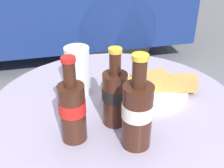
{
  "coord_description": "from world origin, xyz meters",
  "views": [
    {
      "loc": [
        -0.16,
        -0.65,
        1.21
      ],
      "look_at": [
        0.0,
        0.04,
        0.8
      ],
      "focal_mm": 45.0,
      "sensor_mm": 36.0,
      "label": 1
    }
  ],
  "objects_px": {
    "cola_bottle_right": "(137,112)",
    "lunch_plate_near": "(149,88)",
    "cola_bottle_center": "(72,109)",
    "bistro_table": "(115,150)",
    "drinking_glass": "(78,73)",
    "cola_bottle_left": "(115,95)"
  },
  "relations": [
    {
      "from": "cola_bottle_right",
      "to": "lunch_plate_near",
      "type": "distance_m",
      "value": 0.23
    },
    {
      "from": "cola_bottle_right",
      "to": "cola_bottle_center",
      "type": "height_order",
      "value": "cola_bottle_right"
    },
    {
      "from": "bistro_table",
      "to": "lunch_plate_near",
      "type": "bearing_deg",
      "value": 15.51
    },
    {
      "from": "bistro_table",
      "to": "cola_bottle_center",
      "type": "xyz_separation_m",
      "value": [
        -0.13,
        -0.11,
        0.26
      ]
    },
    {
      "from": "cola_bottle_right",
      "to": "drinking_glass",
      "type": "height_order",
      "value": "cola_bottle_right"
    },
    {
      "from": "bistro_table",
      "to": "lunch_plate_near",
      "type": "distance_m",
      "value": 0.23
    },
    {
      "from": "bistro_table",
      "to": "lunch_plate_near",
      "type": "height_order",
      "value": "lunch_plate_near"
    },
    {
      "from": "bistro_table",
      "to": "cola_bottle_center",
      "type": "distance_m",
      "value": 0.31
    },
    {
      "from": "cola_bottle_right",
      "to": "cola_bottle_center",
      "type": "xyz_separation_m",
      "value": [
        -0.14,
        0.05,
        -0.01
      ]
    },
    {
      "from": "cola_bottle_right",
      "to": "drinking_glass",
      "type": "relative_size",
      "value": 1.57
    },
    {
      "from": "bistro_table",
      "to": "cola_bottle_right",
      "type": "xyz_separation_m",
      "value": [
        0.01,
        -0.17,
        0.27
      ]
    },
    {
      "from": "bistro_table",
      "to": "cola_bottle_left",
      "type": "height_order",
      "value": "cola_bottle_left"
    },
    {
      "from": "cola_bottle_left",
      "to": "lunch_plate_near",
      "type": "relative_size",
      "value": 0.71
    },
    {
      "from": "cola_bottle_center",
      "to": "bistro_table",
      "type": "bearing_deg",
      "value": 41.1
    },
    {
      "from": "cola_bottle_left",
      "to": "lunch_plate_near",
      "type": "bearing_deg",
      "value": 38.83
    },
    {
      "from": "bistro_table",
      "to": "cola_bottle_left",
      "type": "relative_size",
      "value": 3.59
    },
    {
      "from": "cola_bottle_right",
      "to": "bistro_table",
      "type": "bearing_deg",
      "value": 93.21
    },
    {
      "from": "cola_bottle_center",
      "to": "drinking_glass",
      "type": "xyz_separation_m",
      "value": [
        0.04,
        0.21,
        -0.02
      ]
    },
    {
      "from": "cola_bottle_right",
      "to": "drinking_glass",
      "type": "bearing_deg",
      "value": 110.65
    },
    {
      "from": "bistro_table",
      "to": "drinking_glass",
      "type": "distance_m",
      "value": 0.28
    },
    {
      "from": "drinking_glass",
      "to": "cola_bottle_left",
      "type": "bearing_deg",
      "value": -67.41
    },
    {
      "from": "cola_bottle_left",
      "to": "cola_bottle_center",
      "type": "bearing_deg",
      "value": -160.75
    }
  ]
}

